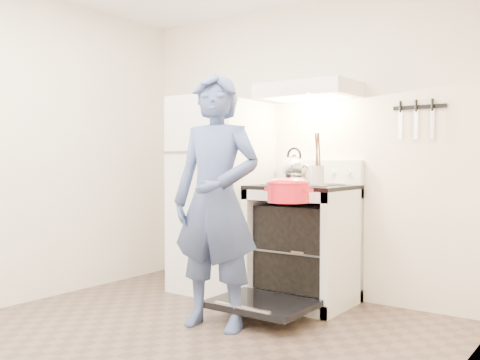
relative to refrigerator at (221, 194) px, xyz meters
The scene contains 15 objects.
floor 1.78m from the refrigerator, 68.20° to the right, with size 3.60×3.60×0.00m, color brown.
back_wall 0.79m from the refrigerator, 31.11° to the left, with size 3.20×0.02×2.50m, color white.
refrigerator is the anchor object (origin of this frame).
stove_body 0.90m from the refrigerator, ahead, with size 0.76×0.65×0.92m, color white.
cooktop 0.81m from the refrigerator, ahead, with size 0.76×0.65×0.03m, color black.
backsplash 0.89m from the refrigerator, 20.94° to the left, with size 0.76×0.07×0.20m, color white.
oven_door 1.23m from the refrigerator, 35.13° to the right, with size 0.70×0.54×0.04m, color black.
oven_rack 0.91m from the refrigerator, ahead, with size 0.60×0.52×0.01m, color slate.
range_hood 1.19m from the refrigerator, ahead, with size 0.76×0.50×0.12m, color white.
knife_strip 1.81m from the refrigerator, 11.61° to the left, with size 0.40×0.02×0.03m, color black.
pizza_stone 0.99m from the refrigerator, ahead, with size 0.32×0.32×0.02m, color #8B6B4C.
tea_kettle 0.70m from the refrigerator, 18.67° to the left, with size 0.25×0.21×0.31m, color silver, non-canonical shape.
utensil_jar 1.12m from the refrigerator, 12.33° to the right, with size 0.09×0.09×0.13m, color silver.
person 1.07m from the refrigerator, 54.09° to the right, with size 0.63×0.42×1.74m, color #334871.
dutch_oven 1.17m from the refrigerator, 28.92° to the right, with size 0.36×0.29×0.23m, color red, non-canonical shape.
Camera 1 is at (2.31, -2.28, 1.14)m, focal length 40.00 mm.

